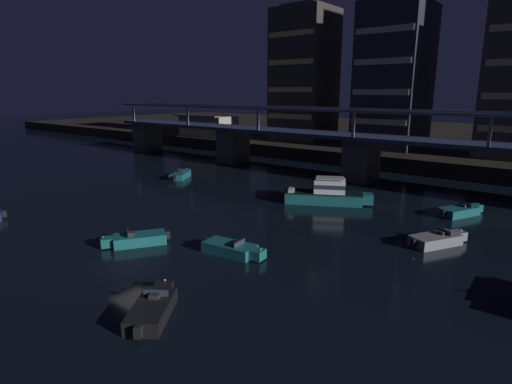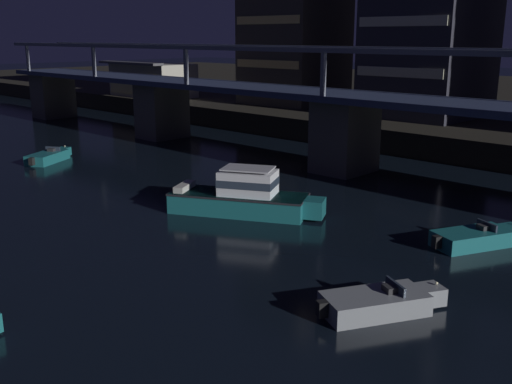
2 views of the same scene
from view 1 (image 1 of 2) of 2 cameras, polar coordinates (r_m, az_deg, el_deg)
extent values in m
plane|color=black|center=(30.21, -16.60, -9.57)|extent=(400.00, 400.00, 0.00)
cube|color=black|center=(102.61, 25.52, 6.42)|extent=(240.00, 80.00, 2.20)
cube|color=#4C4944|center=(86.33, -14.63, 7.30)|extent=(3.60, 4.40, 5.55)
cube|color=#4C4944|center=(69.55, -3.18, 6.30)|extent=(3.60, 4.40, 5.55)
cube|color=#4C4944|center=(57.09, 14.19, 4.30)|extent=(3.60, 4.40, 5.55)
cube|color=#2D3856|center=(56.70, 14.36, 7.29)|extent=(97.14, 6.40, 0.45)
cube|color=slate|center=(53.83, 13.27, 10.70)|extent=(97.14, 0.36, 0.36)
cube|color=slate|center=(59.11, 15.75, 10.78)|extent=(97.14, 0.36, 0.36)
cube|color=slate|center=(84.27, -16.42, 10.34)|extent=(0.30, 0.30, 3.20)
cube|color=slate|center=(72.41, -9.35, 10.26)|extent=(0.30, 0.30, 3.20)
cube|color=slate|center=(62.00, 0.26, 9.91)|extent=(0.30, 0.30, 3.20)
cube|color=slate|center=(53.92, 13.18, 9.00)|extent=(0.30, 0.30, 3.20)
cube|color=slate|center=(49.32, 29.38, 7.23)|extent=(0.30, 0.30, 3.20)
cube|color=#38332D|center=(82.86, 6.60, 15.42)|extent=(10.40, 9.54, 24.30)
cube|color=#F2D172|center=(78.91, 4.56, 10.27)|extent=(9.57, 0.10, 0.90)
cube|color=#F2D172|center=(78.78, 4.62, 13.80)|extent=(9.57, 0.10, 0.90)
cube|color=#F2D172|center=(78.95, 4.69, 17.33)|extent=(9.57, 0.10, 0.90)
cube|color=#F2D172|center=(79.42, 4.77, 20.83)|extent=(9.57, 0.10, 0.90)
cube|color=#38332D|center=(84.20, 6.85, 23.92)|extent=(7.28, 6.68, 0.60)
cube|color=#282833|center=(75.54, 18.40, 14.62)|extent=(9.98, 11.40, 23.23)
cube|color=beige|center=(70.33, 16.29, 9.19)|extent=(9.18, 0.10, 0.90)
cube|color=beige|center=(70.17, 16.55, 12.97)|extent=(9.18, 0.10, 0.90)
cube|color=beige|center=(70.31, 16.81, 16.75)|extent=(9.18, 0.10, 0.90)
cube|color=beige|center=(70.77, 17.09, 20.50)|extent=(9.18, 0.10, 0.90)
cube|color=#282833|center=(76.82, 19.12, 23.51)|extent=(6.99, 7.98, 0.60)
cube|color=#B2AD9E|center=(90.16, -6.54, 8.94)|extent=(12.00, 6.00, 4.40)
cube|color=#EAD88C|center=(88.08, -7.95, 8.50)|extent=(11.20, 0.10, 2.64)
cube|color=#4C4C51|center=(87.51, -8.28, 10.29)|extent=(12.40, 1.60, 0.30)
cube|color=#196066|center=(44.88, 9.22, -0.76)|extent=(8.28, 6.05, 1.20)
cube|color=#196066|center=(45.00, 15.02, -0.91)|extent=(1.64, 1.78, 1.04)
cube|color=black|center=(44.75, 9.25, -0.07)|extent=(8.39, 6.16, 0.10)
cube|color=white|center=(44.57, 10.06, 0.83)|extent=(3.81, 3.36, 1.40)
cube|color=#283342|center=(44.56, 10.06, 0.89)|extent=(3.87, 3.41, 0.44)
cube|color=silver|center=(44.40, 10.10, 1.90)|extent=(3.43, 3.02, 0.08)
cube|color=#B7B2A8|center=(44.89, 4.92, 0.40)|extent=(1.51, 2.12, 0.36)
cube|color=#196066|center=(33.87, -15.61, -6.22)|extent=(3.60, 4.27, 0.80)
cube|color=#196066|center=(33.83, -19.70, -6.46)|extent=(1.32, 1.29, 0.70)
cube|color=#283342|center=(33.65, -17.12, -5.41)|extent=(1.20, 0.80, 0.36)
cube|color=#262628|center=(33.68, -16.69, -5.47)|extent=(0.69, 0.64, 0.24)
cube|color=black|center=(34.00, -11.99, -5.75)|extent=(0.50, 0.50, 0.60)
sphere|color=#33D84C|center=(33.70, -20.19, -5.81)|extent=(0.12, 0.12, 0.12)
cube|color=#196066|center=(44.45, 26.02, -2.40)|extent=(3.28, 4.30, 0.80)
cube|color=#196066|center=(46.33, 27.86, -1.93)|extent=(1.28, 1.23, 0.70)
cube|color=#283342|center=(44.97, 26.76, -1.54)|extent=(1.27, 0.66, 0.36)
cube|color=#262628|center=(44.79, 26.56, -1.65)|extent=(0.68, 0.60, 0.24)
cube|color=black|center=(42.77, 24.25, -2.66)|extent=(0.48, 0.48, 0.60)
sphere|color=#33D84C|center=(46.42, 28.10, -1.38)|extent=(0.12, 0.12, 0.12)
cube|color=black|center=(45.37, -31.17, -2.56)|extent=(0.48, 0.48, 0.60)
cube|color=gray|center=(35.26, 23.33, -6.07)|extent=(3.45, 4.29, 0.80)
cube|color=gray|center=(36.96, 25.96, -5.37)|extent=(1.30, 1.26, 0.70)
cube|color=#283342|center=(35.68, 24.37, -4.96)|extent=(1.23, 0.73, 0.36)
cube|color=#262628|center=(35.52, 24.09, -5.12)|extent=(0.68, 0.62, 0.24)
cube|color=black|center=(33.76, 20.77, -6.51)|extent=(0.49, 0.49, 0.60)
sphere|color=beige|center=(37.01, 26.28, -4.68)|extent=(0.12, 0.12, 0.12)
cube|color=black|center=(23.36, -14.08, -15.48)|extent=(3.74, 4.23, 0.80)
cube|color=black|center=(25.37, -12.48, -12.80)|extent=(1.33, 1.31, 0.70)
cube|color=#283342|center=(23.81, -13.55, -13.28)|extent=(1.16, 0.87, 0.36)
cube|color=#262628|center=(23.62, -13.72, -13.68)|extent=(0.69, 0.65, 0.24)
cube|color=black|center=(21.55, -15.83, -17.95)|extent=(0.50, 0.50, 0.60)
sphere|color=beige|center=(25.40, -12.38, -11.68)|extent=(0.12, 0.12, 0.12)
cube|color=#196066|center=(30.82, -3.63, -7.72)|extent=(4.10, 2.27, 0.80)
cube|color=#196066|center=(29.57, 0.23, -8.54)|extent=(1.01, 1.09, 0.70)
cube|color=#283342|center=(30.16, -2.31, -7.01)|extent=(0.26, 1.35, 0.36)
cube|color=#262628|center=(30.32, -2.71, -7.03)|extent=(0.47, 0.60, 0.24)
cube|color=black|center=(32.00, -6.81, -6.78)|extent=(0.40, 0.40, 0.60)
sphere|color=beige|center=(29.29, 0.65, -7.85)|extent=(0.12, 0.12, 0.12)
cube|color=#196066|center=(58.00, -10.32, 2.25)|extent=(3.48, 4.29, 0.80)
cube|color=#196066|center=(60.22, -9.57, 2.75)|extent=(1.30, 1.27, 0.70)
cube|color=#283342|center=(58.68, -10.07, 2.97)|extent=(1.23, 0.75, 0.36)
cube|color=#262628|center=(58.46, -10.15, 2.87)|extent=(0.68, 0.62, 0.24)
cube|color=black|center=(56.00, -11.06, 1.92)|extent=(0.49, 0.49, 0.60)
sphere|color=beige|center=(60.38, -9.51, 3.19)|extent=(0.12, 0.12, 0.12)
camera|label=2|loc=(15.00, 49.04, 3.37)|focal=41.33mm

